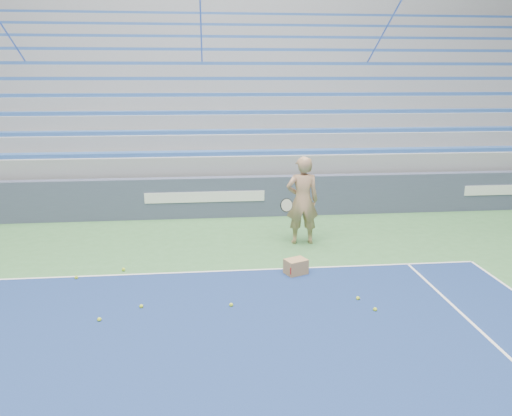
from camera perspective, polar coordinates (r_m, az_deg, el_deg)
The scene contains 11 objects.
sponsor_barrier at distance 13.59m, azimuth -5.83°, elevation 1.21°, with size 30.00×0.32×1.10m.
bleachers at distance 18.98m, azimuth -6.03°, elevation 10.61°, with size 31.00×9.15×7.30m.
tennis_player at distance 11.33m, azimuth 5.31°, elevation 0.86°, with size 0.98×0.87×2.02m.
ball_box at distance 9.78m, azimuth 4.58°, elevation -6.71°, with size 0.49×0.44×0.30m.
tennis_ball_0 at distance 8.90m, azimuth 11.57°, elevation -10.07°, with size 0.07×0.07×0.07m, color #C4E22E.
tennis_ball_1 at distance 8.66m, azimuth -12.98°, elevation -10.90°, with size 0.07×0.07×0.07m, color #C4E22E.
tennis_ball_2 at distance 8.40m, azimuth -17.48°, elevation -12.07°, with size 0.07×0.07×0.07m, color #C4E22E.
tennis_ball_3 at distance 10.28m, azimuth -14.91°, elevation -6.80°, with size 0.07×0.07×0.07m, color #C4E22E.
tennis_ball_4 at distance 10.15m, azimuth -19.85°, elevation -7.49°, with size 0.07×0.07×0.07m, color #C4E22E.
tennis_ball_5 at distance 8.50m, azimuth -2.86°, elevation -11.01°, with size 0.07×0.07×0.07m, color #C4E22E.
tennis_ball_6 at distance 8.57m, azimuth 13.45°, elevation -11.21°, with size 0.07×0.07×0.07m, color #C4E22E.
Camera 1 is at (0.06, 2.68, 3.74)m, focal length 35.00 mm.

